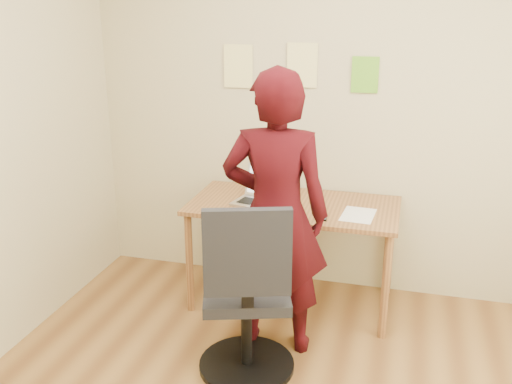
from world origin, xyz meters
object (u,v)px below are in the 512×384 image
(laptop, at_px, (261,195))
(person, at_px, (275,215))
(phone, at_px, (322,217))
(office_chair, at_px, (247,304))
(desk, at_px, (293,216))

(laptop, height_order, person, person)
(phone, distance_m, person, 0.42)
(laptop, bearing_deg, phone, -10.13)
(laptop, height_order, phone, laptop)
(office_chair, bearing_deg, laptop, 81.51)
(office_chair, bearing_deg, phone, 48.43)
(desk, height_order, office_chair, office_chair)
(office_chair, bearing_deg, desk, 67.26)
(desk, height_order, phone, phone)
(person, bearing_deg, desk, -95.66)
(office_chair, xyz_separation_m, person, (0.07, 0.35, 0.40))
(laptop, bearing_deg, person, -54.23)
(phone, bearing_deg, desk, 130.28)
(desk, xyz_separation_m, phone, (0.22, -0.21, 0.09))
(desk, relative_size, phone, 10.72)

